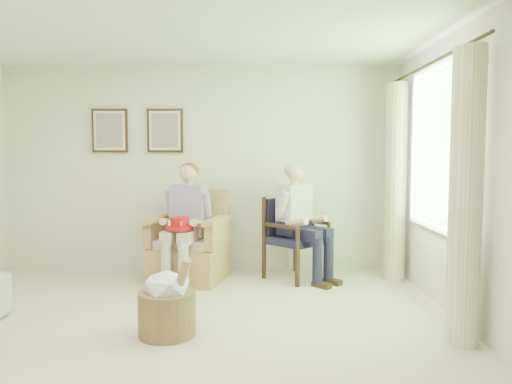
# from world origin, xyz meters

# --- Properties ---
(floor) EXTENTS (5.50, 5.50, 0.00)m
(floor) POSITION_xyz_m (0.00, 0.00, 0.00)
(floor) COLOR beige
(floor) RESTS_ON ground
(back_wall) EXTENTS (5.00, 0.04, 2.60)m
(back_wall) POSITION_xyz_m (0.00, 2.75, 1.30)
(back_wall) COLOR silver
(back_wall) RESTS_ON ground
(right_wall) EXTENTS (0.04, 5.50, 2.60)m
(right_wall) POSITION_xyz_m (2.50, 0.00, 1.30)
(right_wall) COLOR silver
(right_wall) RESTS_ON ground
(window) EXTENTS (0.13, 2.50, 1.63)m
(window) POSITION_xyz_m (2.46, 1.20, 1.58)
(window) COLOR #2D6B23
(window) RESTS_ON right_wall
(curtain_left) EXTENTS (0.34, 0.34, 2.30)m
(curtain_left) POSITION_xyz_m (2.33, 0.22, 1.15)
(curtain_left) COLOR beige
(curtain_left) RESTS_ON ground
(curtain_right) EXTENTS (0.34, 0.34, 2.30)m
(curtain_right) POSITION_xyz_m (2.33, 2.18, 1.15)
(curtain_right) COLOR beige
(curtain_right) RESTS_ON ground
(framed_print_left) EXTENTS (0.45, 0.05, 0.55)m
(framed_print_left) POSITION_xyz_m (-1.15, 2.71, 1.78)
(framed_print_left) COLOR #382114
(framed_print_left) RESTS_ON back_wall
(framed_print_right) EXTENTS (0.45, 0.05, 0.55)m
(framed_print_right) POSITION_xyz_m (-0.45, 2.71, 1.78)
(framed_print_right) COLOR #382114
(framed_print_right) RESTS_ON back_wall
(wicker_armchair) EXTENTS (0.83, 0.82, 1.05)m
(wicker_armchair) POSITION_xyz_m (-0.09, 2.18, 0.33)
(wicker_armchair) COLOR tan
(wicker_armchair) RESTS_ON ground
(wood_armchair) EXTENTS (0.62, 0.58, 0.95)m
(wood_armchair) POSITION_xyz_m (1.18, 2.33, 0.52)
(wood_armchair) COLOR black
(wood_armchair) RESTS_ON ground
(person_wicker) EXTENTS (0.40, 0.63, 1.36)m
(person_wicker) POSITION_xyz_m (-0.09, 2.04, 0.80)
(person_wicker) COLOR beige
(person_wicker) RESTS_ON ground
(person_dark) EXTENTS (0.40, 0.63, 1.36)m
(person_dark) POSITION_xyz_m (1.18, 2.18, 0.79)
(person_dark) COLOR #191632
(person_dark) RESTS_ON ground
(red_hat) EXTENTS (0.30, 0.30, 0.14)m
(red_hat) POSITION_xyz_m (-0.15, 1.84, 0.71)
(red_hat) COLOR #B41213
(red_hat) RESTS_ON person_wicker
(hatbox) EXTENTS (0.59, 0.59, 0.69)m
(hatbox) POSITION_xyz_m (-0.02, 0.37, 0.27)
(hatbox) COLOR #A18157
(hatbox) RESTS_ON ground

